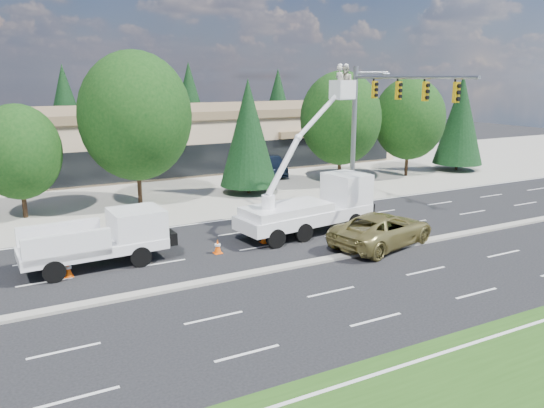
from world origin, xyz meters
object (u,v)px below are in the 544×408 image
signal_mast (376,114)px  bucket_truck (317,198)px  minivan (383,229)px  utility_pickup (105,244)px

signal_mast → bucket_truck: bearing=-155.4°
bucket_truck → signal_mast: bearing=17.1°
bucket_truck → minivan: 4.17m
signal_mast → bucket_truck: bucket_truck is taller
signal_mast → minivan: size_ratio=1.67×
signal_mast → minivan: (-4.39, -6.44, -5.21)m
signal_mast → minivan: 9.38m
bucket_truck → minivan: bearing=-74.1°
utility_pickup → minivan: bearing=-18.3°
utility_pickup → bucket_truck: bearing=-2.3°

